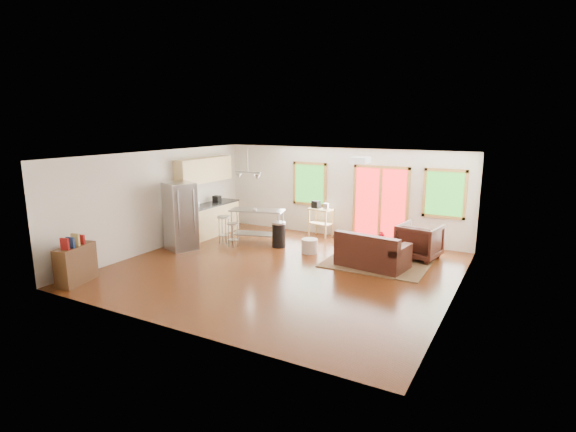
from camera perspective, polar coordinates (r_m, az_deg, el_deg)
The scene contains 28 objects.
floor at distance 10.43m, azimuth -0.80°, elevation -6.82°, with size 7.50×7.00×0.02m, color #3E1C0B.
ceiling at distance 9.90m, azimuth -0.85°, elevation 7.69°, with size 7.50×7.00×0.02m, color white.
back_wall at distance 13.20m, azimuth 6.75°, elevation 2.96°, with size 7.50×0.02×2.60m, color silver.
left_wall at distance 12.35m, azimuth -16.17°, elevation 1.95°, with size 0.02×7.00×2.60m, color silver.
right_wall at distance 8.89m, azimuth 20.76°, elevation -2.15°, with size 0.02×7.00×2.60m, color silver.
front_wall at distance 7.33m, azimuth -14.58°, elevation -4.64°, with size 7.50×0.02×2.60m, color silver.
window_left at distance 13.52m, azimuth 2.76°, elevation 4.10°, with size 1.10×0.05×1.30m.
french_doors at distance 12.79m, azimuth 11.63°, elevation 1.59°, with size 1.60×0.05×2.10m.
window_right at distance 12.34m, azimuth 19.26°, elevation 2.68°, with size 1.10×0.05×1.30m.
rug at distance 11.01m, azimuth 11.15°, elevation -5.90°, with size 2.37×1.82×0.02m, color #465E38.
loveseat at distance 10.63m, azimuth 10.58°, elevation -4.73°, with size 1.68×1.10×0.84m.
coffee_table at distance 11.43m, azimuth 11.66°, elevation -3.30°, with size 1.14×0.70×0.45m.
armchair at distance 11.54m, azimuth 16.35°, elevation -2.90°, with size 0.94×0.88×0.97m, color black.
ottoman at distance 11.97m, azimuth 9.24°, elevation -3.56°, with size 0.53×0.53×0.35m, color black.
pouf at distance 11.64m, azimuth 2.75°, elevation -3.82°, with size 0.42×0.42×0.37m, color beige.
vase at distance 11.03m, azimuth 11.75°, elevation -3.11°, with size 0.26×0.27×0.35m.
book at distance 11.07m, azimuth 13.63°, elevation -3.05°, with size 0.21×0.03×0.29m, color maroon.
cabinets at distance 13.48m, azimuth -10.16°, elevation 1.43°, with size 0.64×2.24×2.30m.
refrigerator at distance 12.14m, azimuth -13.48°, elevation -0.04°, with size 0.92×0.91×1.78m.
island at distance 12.55m, azimuth -3.93°, elevation -0.50°, with size 1.59×0.97×0.94m.
cup at distance 12.13m, azimuth -4.25°, elevation 0.80°, with size 0.11×0.09×0.11m, color white.
bar_stool_a at distance 12.57m, azimuth -8.16°, elevation -0.91°, with size 0.43×0.43×0.77m.
bar_stool_b at distance 12.19m, azimuth -7.02°, elevation -1.66°, with size 0.37×0.37×0.66m.
trash_can at distance 12.13m, azimuth -1.18°, elevation -2.34°, with size 0.40×0.40×0.69m.
kitchen_cart at distance 13.22m, azimuth 4.12°, elevation 0.46°, with size 0.76×0.56×1.05m.
bookshelf at distance 10.45m, azimuth -25.35°, elevation -5.48°, with size 0.56×0.97×1.07m.
ceiling_flush at distance 9.78m, azimuth 9.16°, elevation 7.02°, with size 0.35×0.35×0.12m, color white.
pendant_light at distance 12.24m, azimuth -5.11°, elevation 5.11°, with size 0.80×0.18×0.79m.
Camera 1 is at (4.89, -8.57, 3.35)m, focal length 28.00 mm.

